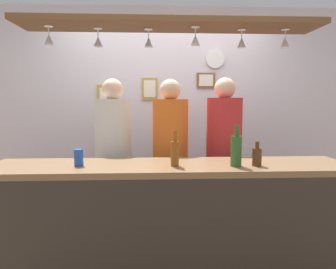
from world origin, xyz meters
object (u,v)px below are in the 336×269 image
(wall_clock, at_px, (215,59))
(bottle_beer_brown_stubby, at_px, (257,156))
(bottle_champagne_green, at_px, (236,150))
(person_middle_orange_shirt, at_px, (170,150))
(picture_frame_upper_small, at_px, (206,80))
(picture_frame_crest, at_px, (150,89))
(bottle_beer_amber_tall, at_px, (175,152))
(drink_can, at_px, (79,158))
(picture_frame_caricature, at_px, (108,99))
(person_left_white_patterned_shirt, at_px, (114,150))
(person_right_red_shirt, at_px, (224,148))

(wall_clock, bearing_deg, bottle_beer_brown_stubby, -89.29)
(bottle_beer_brown_stubby, distance_m, bottle_champagne_green, 0.16)
(person_middle_orange_shirt, height_order, picture_frame_upper_small, picture_frame_upper_small)
(person_middle_orange_shirt, height_order, picture_frame_crest, picture_frame_crest)
(bottle_beer_amber_tall, distance_m, picture_frame_crest, 1.58)
(drink_can, height_order, picture_frame_upper_small, picture_frame_upper_small)
(bottle_champagne_green, bearing_deg, person_middle_orange_shirt, 120.74)
(person_middle_orange_shirt, height_order, picture_frame_caricature, person_middle_orange_shirt)
(picture_frame_caricature, height_order, wall_clock, wall_clock)
(bottle_beer_amber_tall, xyz_separation_m, picture_frame_caricature, (-0.69, 1.48, 0.40))
(bottle_champagne_green, distance_m, picture_frame_caricature, 1.92)
(bottle_beer_brown_stubby, relative_size, picture_frame_crest, 0.69)
(picture_frame_crest, bearing_deg, person_left_white_patterned_shirt, -113.77)
(person_right_red_shirt, bearing_deg, picture_frame_upper_small, 93.79)
(person_right_red_shirt, relative_size, bottle_beer_brown_stubby, 9.50)
(drink_can, bearing_deg, bottle_champagne_green, -3.35)
(person_right_red_shirt, relative_size, drink_can, 14.01)
(person_left_white_patterned_shirt, distance_m, picture_frame_upper_small, 1.46)
(person_right_red_shirt, xyz_separation_m, picture_frame_caricature, (-1.22, 0.77, 0.48))
(person_middle_orange_shirt, relative_size, bottle_beer_brown_stubby, 9.41)
(drink_can, bearing_deg, person_middle_orange_shirt, 43.40)
(bottle_beer_brown_stubby, relative_size, wall_clock, 0.82)
(person_right_red_shirt, bearing_deg, picture_frame_caricature, 147.88)
(picture_frame_upper_small, bearing_deg, bottle_beer_brown_stubby, -85.28)
(bottle_champagne_green, height_order, picture_frame_caricature, picture_frame_caricature)
(person_middle_orange_shirt, distance_m, picture_frame_upper_small, 1.15)
(bottle_beer_brown_stubby, bearing_deg, person_left_white_patterned_shirt, 147.31)
(picture_frame_upper_small, bearing_deg, wall_clock, -3.39)
(wall_clock, bearing_deg, drink_can, -131.92)
(person_right_red_shirt, bearing_deg, bottle_beer_amber_tall, -126.64)
(bottle_beer_amber_tall, distance_m, bottle_champagne_green, 0.44)
(person_middle_orange_shirt, distance_m, picture_frame_crest, 1.00)
(bottle_beer_brown_stubby, relative_size, picture_frame_upper_small, 0.82)
(bottle_beer_amber_tall, bearing_deg, bottle_champagne_green, -3.37)
(person_middle_orange_shirt, xyz_separation_m, wall_clock, (0.58, 0.76, 0.97))
(drink_can, relative_size, picture_frame_crest, 0.47)
(bottle_beer_amber_tall, distance_m, drink_can, 0.70)
(person_left_white_patterned_shirt, bearing_deg, picture_frame_upper_small, 37.10)
(bottle_champagne_green, bearing_deg, person_right_red_shirt, 83.48)
(picture_frame_upper_small, height_order, picture_frame_caricature, picture_frame_upper_small)
(bottle_beer_brown_stubby, bearing_deg, picture_frame_crest, 118.12)
(person_middle_orange_shirt, bearing_deg, bottle_beer_brown_stubby, -50.84)
(bottle_beer_brown_stubby, height_order, drink_can, bottle_beer_brown_stubby)
(person_middle_orange_shirt, xyz_separation_m, picture_frame_upper_small, (0.47, 0.77, 0.72))
(person_left_white_patterned_shirt, relative_size, picture_frame_crest, 6.53)
(bottle_beer_brown_stubby, bearing_deg, person_right_red_shirt, 95.69)
(picture_frame_crest, xyz_separation_m, wall_clock, (0.78, -0.01, 0.35))
(bottle_beer_amber_tall, distance_m, picture_frame_caricature, 1.68)
(person_middle_orange_shirt, relative_size, person_right_red_shirt, 0.99)
(person_middle_orange_shirt, bearing_deg, bottle_champagne_green, -59.26)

